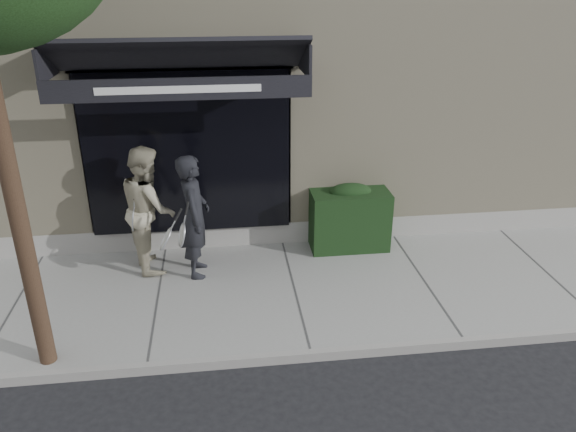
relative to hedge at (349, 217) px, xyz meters
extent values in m
plane|color=black|center=(-1.10, -1.25, -0.66)|extent=(80.00, 80.00, 0.00)
cube|color=gray|center=(-1.10, -1.25, -0.60)|extent=(20.00, 3.00, 0.12)
cube|color=gray|center=(-1.10, -2.80, -0.59)|extent=(20.00, 0.10, 0.14)
cube|color=#C5B896|center=(-1.10, 3.75, 2.09)|extent=(14.00, 7.00, 5.50)
cube|color=gray|center=(-1.10, 0.45, -0.41)|extent=(14.02, 0.42, 0.50)
cube|color=black|center=(-2.60, 0.30, 1.14)|extent=(3.20, 0.30, 2.60)
cube|color=gray|center=(-4.20, 0.45, 1.14)|extent=(0.08, 0.40, 2.60)
cube|color=gray|center=(-1.00, 0.45, 1.14)|extent=(0.08, 0.40, 2.60)
cube|color=gray|center=(-2.60, 0.45, 2.48)|extent=(3.36, 0.40, 0.12)
cube|color=black|center=(-2.60, -0.25, 2.74)|extent=(3.60, 1.03, 0.55)
cube|color=black|center=(-2.60, -0.75, 2.35)|extent=(3.60, 0.05, 0.30)
cube|color=white|center=(-2.60, -0.78, 2.35)|extent=(2.20, 0.01, 0.10)
cube|color=black|center=(-4.38, -0.25, 2.66)|extent=(0.04, 1.00, 0.45)
cube|color=black|center=(-0.82, -0.25, 2.66)|extent=(0.04, 1.00, 0.45)
cube|color=black|center=(0.00, 0.00, -0.04)|extent=(1.30, 0.70, 1.00)
ellipsoid|color=black|center=(0.00, 0.00, 0.46)|extent=(0.71, 0.38, 0.27)
cylinder|color=black|center=(-4.30, -2.55, 1.74)|extent=(0.20, 0.20, 4.80)
imported|color=black|center=(-2.53, -0.60, 0.42)|extent=(0.46, 0.70, 1.92)
torus|color=silver|center=(-2.71, -0.92, 0.27)|extent=(0.17, 0.32, 0.30)
cylinder|color=silver|center=(-2.71, -0.92, 0.27)|extent=(0.13, 0.28, 0.26)
cylinder|color=silver|center=(-2.71, -0.92, 0.27)|extent=(0.18, 0.06, 0.06)
cylinder|color=black|center=(-2.71, -0.92, 0.27)|extent=(0.20, 0.08, 0.08)
torus|color=silver|center=(-2.94, -0.99, 0.26)|extent=(0.19, 0.32, 0.28)
cylinder|color=silver|center=(-2.94, -0.99, 0.26)|extent=(0.16, 0.28, 0.24)
cylinder|color=silver|center=(-2.94, -0.99, 0.26)|extent=(0.17, 0.03, 0.11)
cylinder|color=black|center=(-2.94, -0.99, 0.26)|extent=(0.19, 0.05, 0.13)
imported|color=#AFA78C|center=(-3.23, -0.27, 0.45)|extent=(0.98, 1.13, 1.98)
torus|color=silver|center=(-3.43, -0.51, 0.38)|extent=(0.07, 0.30, 0.30)
cylinder|color=silver|center=(-3.43, -0.51, 0.38)|extent=(0.04, 0.27, 0.27)
cylinder|color=silver|center=(-3.43, -0.51, 0.38)|extent=(0.18, 0.02, 0.04)
cylinder|color=black|center=(-3.43, -0.51, 0.38)|extent=(0.20, 0.03, 0.06)
camera|label=1|loc=(-2.10, -8.41, 3.84)|focal=35.00mm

